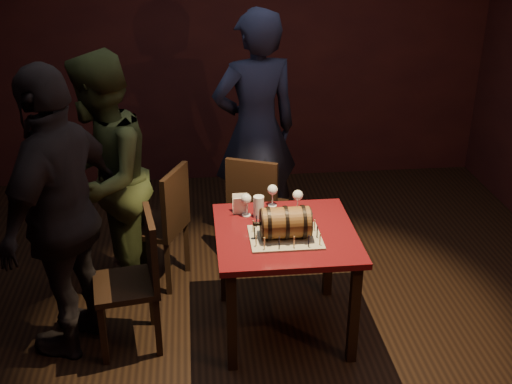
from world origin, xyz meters
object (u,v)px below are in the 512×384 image
Objects in this scene: chair_left_front at (138,274)px; person_left_front at (63,214)px; wine_glass_right at (298,196)px; wine_glass_left at (246,200)px; wine_glass_mid at (273,191)px; person_left_rear at (103,180)px; pint_of_ale at (259,207)px; barrel_cake at (286,223)px; chair_back at (255,205)px; pub_table at (285,246)px; person_back at (256,131)px; chair_left_rear at (164,220)px.

person_left_front is at bearing 172.67° from chair_left_front.
person_left_front reaches higher than wine_glass_right.
wine_glass_left is 0.23m from wine_glass_mid.
person_left_rear reaches higher than wine_glass_mid.
barrel_cake is at bearing -66.52° from pint_of_ale.
chair_back is 1.00× the size of chair_left_front.
person_left_rear is (-0.97, 0.34, 0.04)m from wine_glass_left.
person_left_rear reaches higher than wine_glass_right.
barrel_cake reaches higher than wine_glass_mid.
wine_glass_right is at bearing 86.05° from person_left_rear.
wine_glass_right is at bearing 66.21° from pub_table.
chair_back is at bearing 95.41° from barrel_cake.
wine_glass_left is 1.03m from person_left_rear.
chair_back is 1.19m from person_left_rear.
pint_of_ale is at bearing 71.38° from person_back.
pub_table is 0.97× the size of chair_back.
chair_back reaches higher than pint_of_ale.
pub_table is at bearing 78.84° from person_back.
pint_of_ale is at bearing -18.53° from wine_glass_left.
chair_left_rear is at bearing 78.49° from chair_left_front.
person_left_rear is at bearing 169.37° from wine_glass_mid.
wine_glass_right is at bearing 16.65° from chair_left_front.
chair_back is at bearing 110.71° from wine_glass_right.
pint_of_ale is at bearing 80.36° from person_left_rear.
pint_of_ale is 0.16× the size of chair_back.
wine_glass_left is 0.17× the size of chair_left_rear.
barrel_cake is at bearing 78.04° from person_back.
wine_glass_right is 0.08× the size of person_back.
wine_glass_right is 1.52m from person_left_front.
pub_table is 1.37m from person_left_rear.
person_left_rear is 0.62m from person_left_front.
barrel_cake is 0.38m from wine_glass_right.
person_left_rear is 0.96× the size of person_left_front.
wine_glass_left is at bearing 161.47° from pint_of_ale.
pint_of_ale is (-0.15, 0.23, 0.18)m from pub_table.
pub_table is 0.46× the size of person_back.
person_back is at bearing 91.86° from barrel_cake.
chair_left_rear reaches higher than wine_glass_left.
person_back reaches higher than pint_of_ale.
person_left_rear is at bearing 160.54° from pint_of_ale.
barrel_cake is 2.25× the size of wine_glass_right.
person_back reaches higher than chair_left_rear.
barrel_cake reaches higher than pint_of_ale.
chair_back is at bearing 78.51° from wine_glass_left.
barrel_cake is 1.37m from person_left_front.
person_back is 1.34m from person_left_rear.
wine_glass_right is at bearing -69.29° from chair_back.
wine_glass_mid is 0.09× the size of person_left_front.
barrel_cake is 1.00m from chair_left_front.
chair_left_rear reaches higher than wine_glass_mid.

